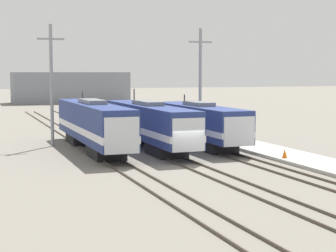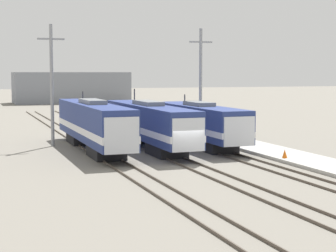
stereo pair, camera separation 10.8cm
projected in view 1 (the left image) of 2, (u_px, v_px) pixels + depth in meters
ground_plane at (187, 164)px, 40.99m from camera, size 400.00×400.00×0.00m
rail_pair_far_left at (123, 167)px, 39.35m from camera, size 1.51×120.00×0.15m
rail_pair_center at (187, 163)px, 40.98m from camera, size 1.51×120.00×0.15m
rail_pair_far_right at (246, 159)px, 42.62m from camera, size 1.51×120.00×0.15m
locomotive_far_left at (94, 125)px, 47.80m from camera, size 2.79×19.29×4.92m
locomotive_center at (150, 124)px, 48.98m from camera, size 2.77×19.27×5.13m
locomotive_far_right at (201, 124)px, 50.53m from camera, size 2.91×16.17×4.57m
catenary_tower_left at (51, 83)px, 50.48m from camera, size 2.42×0.31×10.98m
catenary_tower_right at (200, 82)px, 55.41m from camera, size 2.42×0.31×10.98m
platform at (291, 156)px, 43.97m from camera, size 4.00×120.00×0.25m
traffic_cone at (285, 154)px, 42.21m from camera, size 0.40×0.40×0.66m
depot_building at (70, 88)px, 124.76m from camera, size 24.91×10.64×6.78m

